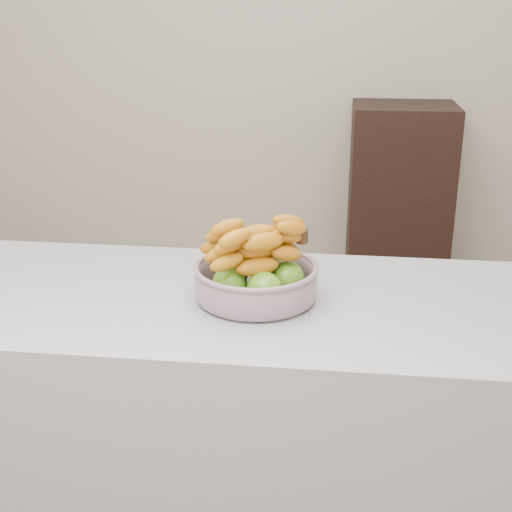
{
  "coord_description": "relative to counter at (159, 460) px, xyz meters",
  "views": [
    {
      "loc": [
        0.42,
        -2.05,
        1.54
      ],
      "look_at": [
        0.24,
        -0.63,
        1.0
      ],
      "focal_mm": 50.0,
      "sensor_mm": 36.0,
      "label": 1
    }
  ],
  "objects": [
    {
      "name": "fruit_bowl",
      "position": [
        0.24,
        -0.0,
        0.51
      ],
      "size": [
        0.27,
        0.27,
        0.17
      ],
      "rotation": [
        0.0,
        0.0,
        0.39
      ],
      "color": "#98A6B7",
      "rests_on": "counter"
    },
    {
      "name": "cabinet",
      "position": [
        0.74,
        2.41,
        0.04
      ],
      "size": [
        0.55,
        0.44,
        0.97
      ],
      "primitive_type": "cube",
      "rotation": [
        0.0,
        0.0,
        0.02
      ],
      "color": "black",
      "rests_on": "ground"
    },
    {
      "name": "ground",
      "position": [
        0.0,
        0.63,
        -0.45
      ],
      "size": [
        4.0,
        4.0,
        0.0
      ],
      "primitive_type": "plane",
      "color": "#917258",
      "rests_on": "ground"
    },
    {
      "name": "counter",
      "position": [
        0.0,
        0.0,
        0.0
      ],
      "size": [
        2.0,
        0.6,
        0.9
      ],
      "primitive_type": "cube",
      "color": "#A2A3AB",
      "rests_on": "ground"
    }
  ]
}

